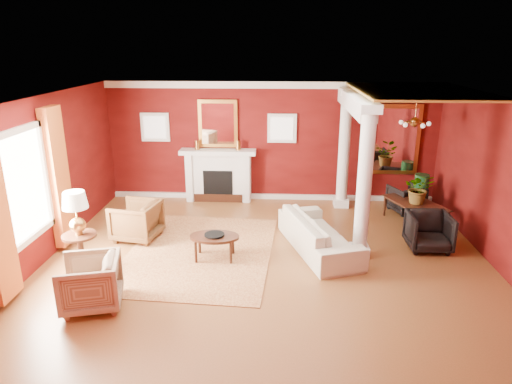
# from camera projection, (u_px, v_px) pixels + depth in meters

# --- Properties ---
(ground) EXTENTS (8.00, 8.00, 0.00)m
(ground) POSITION_uv_depth(u_px,v_px,m) (267.00, 261.00, 8.27)
(ground) COLOR brown
(ground) RESTS_ON ground
(room_shell) EXTENTS (8.04, 7.04, 2.92)m
(room_shell) POSITION_uv_depth(u_px,v_px,m) (268.00, 152.00, 7.64)
(room_shell) COLOR #630F0D
(room_shell) RESTS_ON ground
(fireplace) EXTENTS (1.85, 0.42, 1.29)m
(fireplace) POSITION_uv_depth(u_px,v_px,m) (219.00, 175.00, 11.28)
(fireplace) COLOR silver
(fireplace) RESTS_ON ground
(overmantel_mirror) EXTENTS (0.95, 0.07, 1.15)m
(overmantel_mirror) POSITION_uv_depth(u_px,v_px,m) (218.00, 124.00, 11.02)
(overmantel_mirror) COLOR gold
(overmantel_mirror) RESTS_ON fireplace
(flank_window_left) EXTENTS (0.70, 0.07, 0.70)m
(flank_window_left) POSITION_uv_depth(u_px,v_px,m) (155.00, 127.00, 11.14)
(flank_window_left) COLOR silver
(flank_window_left) RESTS_ON room_shell
(flank_window_right) EXTENTS (0.70, 0.07, 0.70)m
(flank_window_right) POSITION_uv_depth(u_px,v_px,m) (282.00, 128.00, 10.99)
(flank_window_right) COLOR silver
(flank_window_right) RESTS_ON room_shell
(left_window) EXTENTS (0.21, 2.55, 2.60)m
(left_window) POSITION_uv_depth(u_px,v_px,m) (29.00, 193.00, 7.45)
(left_window) COLOR white
(left_window) RESTS_ON room_shell
(column_front) EXTENTS (0.36, 0.36, 2.80)m
(column_front) POSITION_uv_depth(u_px,v_px,m) (364.00, 182.00, 8.03)
(column_front) COLOR silver
(column_front) RESTS_ON ground
(column_back) EXTENTS (0.36, 0.36, 2.80)m
(column_back) POSITION_uv_depth(u_px,v_px,m) (344.00, 148.00, 10.59)
(column_back) COLOR silver
(column_back) RESTS_ON ground
(header_beam) EXTENTS (0.30, 3.20, 0.32)m
(header_beam) POSITION_uv_depth(u_px,v_px,m) (355.00, 102.00, 9.18)
(header_beam) COLOR silver
(header_beam) RESTS_ON column_front
(amber_ceiling) EXTENTS (2.30, 3.40, 0.04)m
(amber_ceiling) POSITION_uv_depth(u_px,v_px,m) (416.00, 91.00, 8.90)
(amber_ceiling) COLOR gold
(amber_ceiling) RESTS_ON room_shell
(dining_mirror) EXTENTS (1.30, 0.07, 1.70)m
(dining_mirror) POSITION_uv_depth(u_px,v_px,m) (392.00, 140.00, 10.92)
(dining_mirror) COLOR gold
(dining_mirror) RESTS_ON room_shell
(chandelier) EXTENTS (0.60, 0.62, 0.75)m
(chandelier) POSITION_uv_depth(u_px,v_px,m) (415.00, 122.00, 9.14)
(chandelier) COLOR #AD7836
(chandelier) RESTS_ON room_shell
(crown_trim) EXTENTS (8.00, 0.08, 0.16)m
(crown_trim) POSITION_uv_depth(u_px,v_px,m) (272.00, 85.00, 10.68)
(crown_trim) COLOR silver
(crown_trim) RESTS_ON room_shell
(base_trim) EXTENTS (8.00, 0.08, 0.12)m
(base_trim) POSITION_uv_depth(u_px,v_px,m) (271.00, 196.00, 11.54)
(base_trim) COLOR silver
(base_trim) RESTS_ON ground
(rug) EXTENTS (2.88, 3.71, 0.01)m
(rug) POSITION_uv_depth(u_px,v_px,m) (200.00, 252.00, 8.60)
(rug) COLOR maroon
(rug) RESTS_ON ground
(sofa) EXTENTS (1.34, 2.37, 0.89)m
(sofa) POSITION_uv_depth(u_px,v_px,m) (319.00, 228.00, 8.59)
(sofa) COLOR beige
(sofa) RESTS_ON ground
(armchair_leopard) EXTENTS (0.92, 0.96, 0.86)m
(armchair_leopard) POSITION_uv_depth(u_px,v_px,m) (136.00, 219.00, 9.08)
(armchair_leopard) COLOR black
(armchair_leopard) RESTS_ON ground
(armchair_stripe) EXTENTS (0.96, 1.00, 0.86)m
(armchair_stripe) POSITION_uv_depth(u_px,v_px,m) (90.00, 281.00, 6.72)
(armchair_stripe) COLOR tan
(armchair_stripe) RESTS_ON ground
(coffee_table) EXTENTS (0.90, 0.90, 0.46)m
(coffee_table) POSITION_uv_depth(u_px,v_px,m) (214.00, 238.00, 8.24)
(coffee_table) COLOR black
(coffee_table) RESTS_ON ground
(coffee_book) EXTENTS (0.15, 0.03, 0.20)m
(coffee_book) POSITION_uv_depth(u_px,v_px,m) (211.00, 230.00, 8.23)
(coffee_book) COLOR black
(coffee_book) RESTS_ON coffee_table
(side_table) EXTENTS (0.57, 0.57, 1.43)m
(side_table) POSITION_uv_depth(u_px,v_px,m) (77.00, 219.00, 7.65)
(side_table) COLOR black
(side_table) RESTS_ON ground
(dining_table) EXTENTS (0.97, 1.49, 0.78)m
(dining_table) POSITION_uv_depth(u_px,v_px,m) (416.00, 207.00, 9.85)
(dining_table) COLOR black
(dining_table) RESTS_ON ground
(dining_chair_near) EXTENTS (0.77, 0.72, 0.79)m
(dining_chair_near) POSITION_uv_depth(u_px,v_px,m) (429.00, 230.00, 8.63)
(dining_chair_near) COLOR black
(dining_chair_near) RESTS_ON ground
(dining_chair_far) EXTENTS (0.87, 0.84, 0.70)m
(dining_chair_far) POSITION_uv_depth(u_px,v_px,m) (406.00, 197.00, 10.57)
(dining_chair_far) COLOR black
(dining_chair_far) RESTS_ON ground
(green_urn) EXTENTS (0.37, 0.37, 0.89)m
(green_urn) POSITION_uv_depth(u_px,v_px,m) (420.00, 196.00, 10.66)
(green_urn) COLOR #14401C
(green_urn) RESTS_ON ground
(potted_plant) EXTENTS (0.70, 0.76, 0.52)m
(potted_plant) POSITION_uv_depth(u_px,v_px,m) (420.00, 179.00, 9.58)
(potted_plant) COLOR #26591E
(potted_plant) RESTS_ON dining_table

